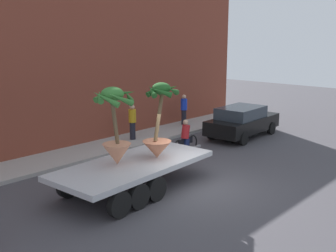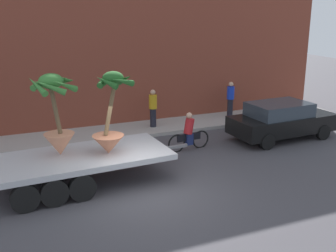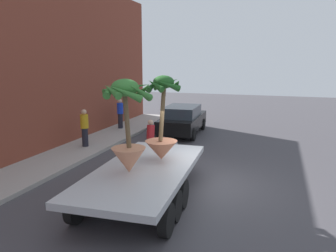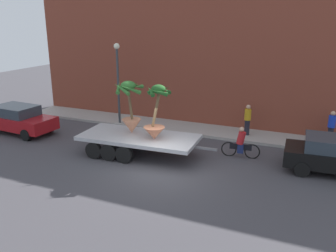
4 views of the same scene
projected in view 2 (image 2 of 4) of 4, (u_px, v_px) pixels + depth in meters
ground_plane at (146, 191)px, 12.67m from camera, size 60.00×60.00×0.00m
sidewalk at (99, 134)px, 18.05m from camera, size 24.00×2.20×0.15m
building_facade at (86, 41)px, 18.48m from camera, size 24.00×1.20×7.86m
flatbed_trailer at (71, 163)px, 12.88m from camera, size 6.73×2.82×0.98m
potted_palm_rear at (110, 122)px, 12.83m from camera, size 1.34×1.16×2.58m
potted_palm_middle at (56, 117)px, 12.58m from camera, size 1.48×1.42×2.56m
cyclist at (189, 133)px, 16.15m from camera, size 1.84×0.38×1.54m
parked_car at (281, 120)px, 17.47m from camera, size 4.60×2.14×1.58m
pedestrian_near_gate at (230, 98)px, 20.54m from camera, size 0.36×0.36×1.71m
pedestrian_far_left at (153, 108)px, 18.66m from camera, size 0.36×0.36×1.71m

